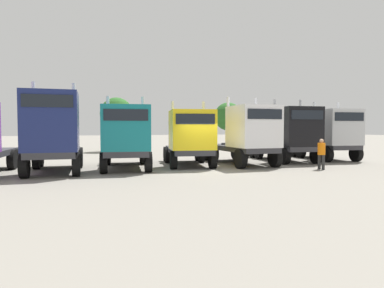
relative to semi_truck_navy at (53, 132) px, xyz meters
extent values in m
plane|color=gray|center=(7.41, -1.17, -2.07)|extent=(200.00, 200.00, 0.00)
cylinder|color=black|center=(-2.09, 2.92, -1.53)|extent=(0.47, 1.11, 1.07)
cylinder|color=black|center=(-1.97, 4.01, -1.53)|extent=(0.47, 1.11, 1.07)
cube|color=#333338|center=(0.11, 1.13, -1.05)|extent=(2.74, 5.99, 0.30)
cube|color=navy|center=(-0.05, -0.56, 0.49)|extent=(2.62, 2.62, 2.79)
cube|color=black|center=(-0.17, -1.78, 1.36)|extent=(2.09, 0.24, 0.55)
cylinder|color=silver|center=(1.02, 0.70, 0.79)|extent=(0.20, 0.20, 3.39)
cylinder|color=silver|center=(-0.87, 0.88, 0.79)|extent=(0.20, 0.20, 3.39)
cylinder|color=#333338|center=(0.23, 2.41, -0.84)|extent=(1.20, 1.20, 0.12)
cylinder|color=black|center=(0.99, -1.17, -1.51)|extent=(0.45, 1.14, 1.11)
cylinder|color=black|center=(-1.20, -0.96, -1.51)|extent=(0.45, 1.14, 1.11)
cylinder|color=black|center=(1.33, 2.33, -1.51)|extent=(0.45, 1.14, 1.11)
cylinder|color=black|center=(-0.86, 2.54, -1.51)|extent=(0.45, 1.14, 1.11)
cylinder|color=black|center=(1.43, 3.42, -1.51)|extent=(0.45, 1.14, 1.11)
cylinder|color=black|center=(-0.76, 3.63, -1.51)|extent=(0.45, 1.14, 1.11)
cube|color=#333338|center=(3.83, 1.59, -1.12)|extent=(3.28, 6.57, 0.30)
cube|color=#14727A|center=(3.49, -0.28, 0.18)|extent=(2.80, 2.86, 2.30)
cube|color=black|center=(3.27, -1.52, 0.81)|extent=(2.07, 0.41, 0.55)
cylinder|color=silver|center=(4.67, 0.92, 0.48)|extent=(0.21, 0.21, 2.90)
cylinder|color=silver|center=(2.80, 1.25, 0.48)|extent=(0.21, 0.21, 2.90)
cylinder|color=#333338|center=(4.07, 2.95, -0.91)|extent=(1.28, 1.28, 0.12)
cylinder|color=black|center=(4.48, -1.00, -1.54)|extent=(0.53, 1.10, 1.05)
cylinder|color=black|center=(2.31, -0.61, -1.54)|extent=(0.53, 1.10, 1.05)
cylinder|color=black|center=(5.18, 2.92, -1.54)|extent=(0.53, 1.10, 1.05)
cylinder|color=black|center=(3.02, 3.31, -1.54)|extent=(0.53, 1.10, 1.05)
cylinder|color=black|center=(5.38, 4.00, -1.54)|extent=(0.53, 1.10, 1.05)
cylinder|color=black|center=(3.21, 4.39, -1.54)|extent=(0.53, 1.10, 1.05)
cube|color=#333338|center=(7.62, 1.61, -1.17)|extent=(3.39, 6.05, 0.30)
cube|color=yellow|center=(7.26, 0.02, 0.09)|extent=(2.87, 2.91, 2.20)
cube|color=black|center=(6.99, -1.19, 0.66)|extent=(2.06, 0.50, 0.55)
cylinder|color=silver|center=(8.49, 1.15, 0.39)|extent=(0.21, 0.21, 2.80)
cylinder|color=silver|center=(6.63, 1.56, 0.39)|extent=(0.21, 0.21, 2.80)
cylinder|color=#333338|center=(7.89, 2.84, -0.96)|extent=(1.31, 1.31, 0.12)
cylinder|color=black|center=(8.22, -0.73, -1.57)|extent=(0.56, 1.05, 1.00)
cylinder|color=black|center=(6.08, -0.25, -1.57)|extent=(0.56, 1.05, 1.00)
cylinder|color=black|center=(8.96, 2.60, -1.57)|extent=(0.56, 1.05, 1.00)
cylinder|color=black|center=(6.82, 3.08, -1.57)|extent=(0.56, 1.05, 1.00)
cylinder|color=black|center=(9.20, 3.67, -1.57)|extent=(0.56, 1.05, 1.00)
cylinder|color=black|center=(7.06, 4.15, -1.57)|extent=(0.56, 1.05, 1.00)
cube|color=#333338|center=(10.85, 0.97, -1.07)|extent=(2.56, 6.37, 0.30)
cube|color=white|center=(10.74, -0.89, 0.27)|extent=(2.54, 2.67, 2.39)
cube|color=black|center=(10.66, -2.18, 0.94)|extent=(2.10, 0.16, 0.55)
cylinder|color=silver|center=(11.77, 0.47, 0.57)|extent=(0.19, 0.19, 2.99)
cylinder|color=silver|center=(9.87, 0.58, 0.57)|extent=(0.19, 0.19, 2.99)
cylinder|color=#333338|center=(10.92, 2.34, -0.86)|extent=(1.16, 1.16, 0.12)
cylinder|color=black|center=(11.80, -1.52, -1.52)|extent=(0.41, 1.12, 1.10)
cylinder|color=black|center=(9.61, -1.39, -1.52)|extent=(0.41, 1.12, 1.10)
cylinder|color=black|center=(12.03, 2.43, -1.52)|extent=(0.41, 1.12, 1.10)
cylinder|color=black|center=(9.83, 2.55, -1.52)|extent=(0.41, 1.12, 1.10)
cylinder|color=black|center=(12.09, 3.53, -1.52)|extent=(0.41, 1.12, 1.10)
cylinder|color=black|center=(9.90, 3.65, -1.52)|extent=(0.41, 1.12, 1.10)
cube|color=#333338|center=(14.74, 1.73, -1.12)|extent=(3.18, 6.50, 0.30)
cube|color=black|center=(14.42, -0.19, 0.27)|extent=(2.75, 2.68, 2.48)
cube|color=black|center=(14.23, -1.36, 0.99)|extent=(2.08, 0.38, 0.55)
cylinder|color=silver|center=(15.57, 0.95, 0.57)|extent=(0.21, 0.21, 3.08)
cylinder|color=silver|center=(13.70, 1.26, 0.57)|extent=(0.21, 0.21, 3.08)
cylinder|color=#333338|center=(14.96, 3.08, -0.91)|extent=(1.26, 1.26, 0.12)
cylinder|color=black|center=(15.43, -0.83, -1.54)|extent=(0.52, 1.09, 1.05)
cylinder|color=black|center=(13.26, -0.47, -1.54)|extent=(0.52, 1.09, 1.05)
cylinder|color=black|center=(16.07, 3.04, -1.54)|extent=(0.52, 1.09, 1.05)
cylinder|color=black|center=(13.90, 3.40, -1.54)|extent=(0.52, 1.09, 1.05)
cylinder|color=black|center=(16.25, 4.13, -1.54)|extent=(0.52, 1.09, 1.05)
cylinder|color=black|center=(14.08, 4.48, -1.54)|extent=(0.52, 1.09, 1.05)
cube|color=#333338|center=(18.25, 1.60, -1.10)|extent=(3.15, 5.94, 0.30)
cube|color=#B7BABF|center=(17.97, 0.00, 0.25)|extent=(2.78, 2.77, 2.40)
cube|color=black|center=(17.76, -1.20, 0.93)|extent=(2.08, 0.40, 0.55)
cylinder|color=silver|center=(19.14, 1.15, 0.55)|extent=(0.21, 0.21, 3.00)
cylinder|color=silver|center=(17.26, 1.48, 0.55)|extent=(0.21, 0.21, 3.00)
cylinder|color=#333338|center=(18.46, 2.82, -0.89)|extent=(1.27, 1.27, 0.12)
cylinder|color=black|center=(18.96, -0.68, -1.53)|extent=(0.53, 1.11, 1.07)
cylinder|color=black|center=(16.80, -0.30, -1.53)|extent=(0.53, 1.11, 1.07)
cylinder|color=black|center=(19.54, 2.61, -1.53)|extent=(0.53, 1.11, 1.07)
cylinder|color=black|center=(17.38, 2.99, -1.53)|extent=(0.53, 1.11, 1.07)
cylinder|color=black|center=(19.74, 3.70, -1.53)|extent=(0.53, 1.11, 1.07)
cylinder|color=black|center=(17.57, 4.08, -1.53)|extent=(0.53, 1.11, 1.07)
cylinder|color=#2B2B2B|center=(13.45, -3.26, -1.66)|extent=(0.17, 0.17, 0.81)
cylinder|color=#2B2B2B|center=(13.47, -3.54, -1.66)|extent=(0.17, 0.17, 0.81)
cylinder|color=orange|center=(13.46, -3.40, -0.94)|extent=(0.42, 0.42, 0.64)
sphere|color=tan|center=(13.46, -3.40, -0.51)|extent=(0.22, 0.22, 0.22)
cylinder|color=#4C3823|center=(-1.64, 20.62, -0.63)|extent=(0.36, 0.36, 2.87)
sphere|color=#286023|center=(-1.64, 20.62, 2.09)|extent=(3.21, 3.21, 3.21)
cylinder|color=#4C3823|center=(5.61, 15.48, -0.88)|extent=(0.36, 0.36, 2.38)
sphere|color=#286023|center=(5.61, 15.48, 1.58)|extent=(3.18, 3.18, 3.18)
cylinder|color=#4C3823|center=(17.99, 15.88, -0.90)|extent=(0.36, 0.36, 2.34)
sphere|color=#286023|center=(17.99, 15.88, 1.52)|extent=(3.11, 3.11, 3.11)
camera|label=1|loc=(0.17, -17.73, 0.15)|focal=31.67mm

